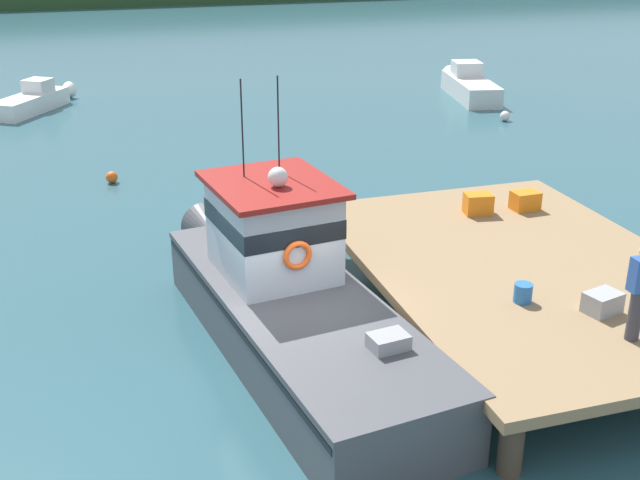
{
  "coord_description": "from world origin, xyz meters",
  "views": [
    {
      "loc": [
        -3.19,
        -12.27,
        7.55
      ],
      "look_at": [
        1.2,
        1.89,
        1.4
      ],
      "focal_mm": 44.89,
      "sensor_mm": 36.0,
      "label": 1
    }
  ],
  "objects_px": {
    "moored_boat_off_the_point": "(468,85)",
    "mooring_buoy_spare_mooring": "(505,116)",
    "crate_single_by_cleat": "(478,204)",
    "deckhand_by_the_boat": "(639,291)",
    "crate_stack_near_edge": "(525,201)",
    "mooring_buoy_channel_marker": "(112,177)",
    "crate_stack_mid_dock": "(603,302)",
    "moored_boat_far_right": "(35,100)",
    "mooring_buoy_inshore": "(310,174)",
    "bait_bucket": "(523,293)",
    "main_fishing_boat": "(287,295)"
  },
  "relations": [
    {
      "from": "moored_boat_far_right",
      "to": "mooring_buoy_inshore",
      "type": "distance_m",
      "value": 14.4
    },
    {
      "from": "crate_stack_mid_dock",
      "to": "moored_boat_off_the_point",
      "type": "height_order",
      "value": "crate_stack_mid_dock"
    },
    {
      "from": "crate_stack_mid_dock",
      "to": "mooring_buoy_channel_marker",
      "type": "relative_size",
      "value": 1.71
    },
    {
      "from": "bait_bucket",
      "to": "mooring_buoy_channel_marker",
      "type": "distance_m",
      "value": 14.13
    },
    {
      "from": "crate_stack_mid_dock",
      "to": "moored_boat_far_right",
      "type": "distance_m",
      "value": 25.73
    },
    {
      "from": "main_fishing_boat",
      "to": "crate_stack_mid_dock",
      "type": "xyz_separation_m",
      "value": [
        4.85,
        -2.58,
        0.37
      ]
    },
    {
      "from": "crate_single_by_cleat",
      "to": "crate_stack_near_edge",
      "type": "xyz_separation_m",
      "value": [
        1.15,
        -0.08,
        -0.02
      ]
    },
    {
      "from": "mooring_buoy_spare_mooring",
      "to": "mooring_buoy_channel_marker",
      "type": "xyz_separation_m",
      "value": [
        -14.95,
        -3.24,
        -0.02
      ]
    },
    {
      "from": "mooring_buoy_channel_marker",
      "to": "moored_boat_far_right",
      "type": "bearing_deg",
      "value": 102.52
    },
    {
      "from": "main_fishing_boat",
      "to": "crate_stack_mid_dock",
      "type": "distance_m",
      "value": 5.5
    },
    {
      "from": "crate_single_by_cleat",
      "to": "crate_stack_near_edge",
      "type": "relative_size",
      "value": 1.0
    },
    {
      "from": "main_fishing_boat",
      "to": "crate_single_by_cleat",
      "type": "xyz_separation_m",
      "value": [
        5.08,
        2.35,
        0.43
      ]
    },
    {
      "from": "moored_boat_off_the_point",
      "to": "crate_stack_near_edge",
      "type": "bearing_deg",
      "value": -112.99
    },
    {
      "from": "crate_single_by_cleat",
      "to": "crate_stack_near_edge",
      "type": "distance_m",
      "value": 1.15
    },
    {
      "from": "bait_bucket",
      "to": "moored_boat_far_right",
      "type": "relative_size",
      "value": 0.08
    },
    {
      "from": "crate_stack_mid_dock",
      "to": "bait_bucket",
      "type": "distance_m",
      "value": 1.32
    },
    {
      "from": "mooring_buoy_channel_marker",
      "to": "crate_stack_mid_dock",
      "type": "bearing_deg",
      "value": -61.07
    },
    {
      "from": "deckhand_by_the_boat",
      "to": "moored_boat_far_right",
      "type": "height_order",
      "value": "deckhand_by_the_boat"
    },
    {
      "from": "bait_bucket",
      "to": "mooring_buoy_spare_mooring",
      "type": "height_order",
      "value": "bait_bucket"
    },
    {
      "from": "moored_boat_far_right",
      "to": "mooring_buoy_spare_mooring",
      "type": "height_order",
      "value": "moored_boat_far_right"
    },
    {
      "from": "main_fishing_boat",
      "to": "mooring_buoy_channel_marker",
      "type": "relative_size",
      "value": 28.41
    },
    {
      "from": "moored_boat_off_the_point",
      "to": "mooring_buoy_spare_mooring",
      "type": "height_order",
      "value": "moored_boat_off_the_point"
    },
    {
      "from": "crate_single_by_cleat",
      "to": "mooring_buoy_spare_mooring",
      "type": "height_order",
      "value": "crate_single_by_cleat"
    },
    {
      "from": "main_fishing_boat",
      "to": "mooring_buoy_channel_marker",
      "type": "distance_m",
      "value": 11.08
    },
    {
      "from": "crate_stack_mid_dock",
      "to": "mooring_buoy_channel_marker",
      "type": "bearing_deg",
      "value": 118.93
    },
    {
      "from": "moored_boat_off_the_point",
      "to": "mooring_buoy_channel_marker",
      "type": "distance_m",
      "value": 17.39
    },
    {
      "from": "crate_stack_mid_dock",
      "to": "crate_stack_near_edge",
      "type": "xyz_separation_m",
      "value": [
        1.38,
        4.85,
        0.03
      ]
    },
    {
      "from": "deckhand_by_the_boat",
      "to": "crate_stack_near_edge",
      "type": "bearing_deg",
      "value": 75.6
    },
    {
      "from": "crate_single_by_cleat",
      "to": "crate_stack_mid_dock",
      "type": "bearing_deg",
      "value": -92.63
    },
    {
      "from": "main_fishing_boat",
      "to": "moored_boat_off_the_point",
      "type": "xyz_separation_m",
      "value": [
        13.08,
        18.43,
        -0.51
      ]
    },
    {
      "from": "moored_boat_off_the_point",
      "to": "mooring_buoy_inshore",
      "type": "bearing_deg",
      "value": -137.3
    },
    {
      "from": "crate_single_by_cleat",
      "to": "mooring_buoy_channel_marker",
      "type": "bearing_deg",
      "value": 132.08
    },
    {
      "from": "crate_stack_mid_dock",
      "to": "moored_boat_far_right",
      "type": "height_order",
      "value": "crate_stack_mid_dock"
    },
    {
      "from": "deckhand_by_the_boat",
      "to": "moored_boat_off_the_point",
      "type": "height_order",
      "value": "deckhand_by_the_boat"
    },
    {
      "from": "bait_bucket",
      "to": "mooring_buoy_channel_marker",
      "type": "xyz_separation_m",
      "value": [
        -6.29,
        12.6,
        -1.19
      ]
    },
    {
      "from": "bait_bucket",
      "to": "mooring_buoy_inshore",
      "type": "bearing_deg",
      "value": 92.94
    },
    {
      "from": "crate_stack_mid_dock",
      "to": "crate_single_by_cleat",
      "type": "xyz_separation_m",
      "value": [
        0.23,
        4.92,
        0.05
      ]
    },
    {
      "from": "crate_stack_near_edge",
      "to": "mooring_buoy_channel_marker",
      "type": "xyz_separation_m",
      "value": [
        -8.75,
        8.49,
        -1.24
      ]
    },
    {
      "from": "crate_single_by_cleat",
      "to": "deckhand_by_the_boat",
      "type": "height_order",
      "value": "deckhand_by_the_boat"
    },
    {
      "from": "deckhand_by_the_boat",
      "to": "mooring_buoy_spare_mooring",
      "type": "relative_size",
      "value": 4.24
    },
    {
      "from": "crate_single_by_cleat",
      "to": "crate_stack_near_edge",
      "type": "bearing_deg",
      "value": -3.87
    },
    {
      "from": "crate_stack_mid_dock",
      "to": "mooring_buoy_spare_mooring",
      "type": "relative_size",
      "value": 1.56
    },
    {
      "from": "crate_single_by_cleat",
      "to": "moored_boat_off_the_point",
      "type": "distance_m",
      "value": 17.99
    },
    {
      "from": "moored_boat_far_right",
      "to": "moored_boat_off_the_point",
      "type": "xyz_separation_m",
      "value": [
        17.93,
        -2.81,
        0.08
      ]
    },
    {
      "from": "crate_single_by_cleat",
      "to": "mooring_buoy_spare_mooring",
      "type": "distance_m",
      "value": 13.83
    },
    {
      "from": "moored_boat_off_the_point",
      "to": "mooring_buoy_spare_mooring",
      "type": "xyz_separation_m",
      "value": [
        -0.66,
        -4.43,
        -0.3
      ]
    },
    {
      "from": "crate_stack_near_edge",
      "to": "moored_boat_off_the_point",
      "type": "bearing_deg",
      "value": 67.01
    },
    {
      "from": "deckhand_by_the_boat",
      "to": "mooring_buoy_inshore",
      "type": "relative_size",
      "value": 4.58
    },
    {
      "from": "bait_bucket",
      "to": "mooring_buoy_spare_mooring",
      "type": "xyz_separation_m",
      "value": [
        8.66,
        15.84,
        -1.18
      ]
    },
    {
      "from": "crate_single_by_cleat",
      "to": "deckhand_by_the_boat",
      "type": "xyz_separation_m",
      "value": [
        -0.33,
        -5.86,
        0.63
      ]
    }
  ]
}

